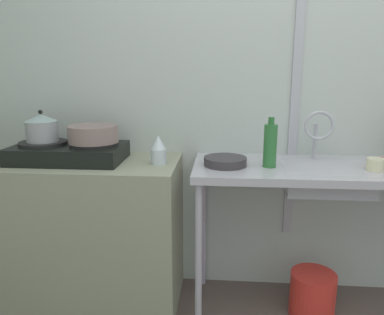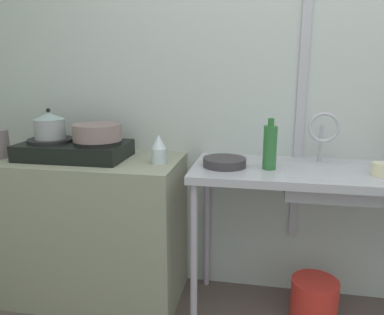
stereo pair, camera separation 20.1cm
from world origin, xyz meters
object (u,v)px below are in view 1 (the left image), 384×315
(stove, at_px, (69,152))
(pot_on_left_burner, at_px, (42,128))
(percolator, at_px, (159,150))
(sink_basin, at_px, (325,178))
(frying_pan, at_px, (225,161))
(cup_by_rack, at_px, (375,164))
(faucet, at_px, (319,128))
(pot_on_right_burner, at_px, (93,134))
(bucket_on_floor, at_px, (312,294))
(bottle_by_sink, at_px, (270,145))

(stove, distance_m, pot_on_left_burner, 0.20)
(percolator, height_order, sink_basin, percolator)
(stove, height_order, frying_pan, stove)
(stove, bearing_deg, sink_basin, -0.76)
(percolator, xyz_separation_m, cup_by_rack, (1.11, -0.04, -0.04))
(stove, xyz_separation_m, frying_pan, (0.86, -0.03, -0.03))
(cup_by_rack, bearing_deg, pot_on_left_burner, 177.72)
(faucet, bearing_deg, frying_pan, -164.59)
(faucet, bearing_deg, pot_on_right_burner, -174.87)
(pot_on_left_burner, bearing_deg, bucket_on_floor, -1.65)
(frying_pan, bearing_deg, sink_basin, 1.19)
(pot_on_left_burner, bearing_deg, frying_pan, -1.68)
(stove, height_order, faucet, faucet)
(bottle_by_sink, bearing_deg, frying_pan, 177.44)
(sink_basin, distance_m, faucet, 0.28)
(frying_pan, bearing_deg, percolator, 179.68)
(cup_by_rack, bearing_deg, bucket_on_floor, 173.87)
(pot_on_right_burner, distance_m, sink_basin, 1.26)
(percolator, bearing_deg, cup_by_rack, -2.20)
(stove, height_order, pot_on_left_burner, pot_on_left_burner)
(stove, relative_size, faucet, 2.13)
(stove, bearing_deg, pot_on_right_burner, -0.00)
(cup_by_rack, bearing_deg, stove, 177.51)
(pot_on_left_burner, distance_m, faucet, 1.51)
(pot_on_right_burner, relative_size, cup_by_rack, 3.13)
(sink_basin, bearing_deg, pot_on_right_burner, 179.15)
(pot_on_left_burner, xyz_separation_m, pot_on_right_burner, (0.29, 0.00, -0.03))
(frying_pan, height_order, bucket_on_floor, frying_pan)
(pot_on_left_burner, height_order, percolator, pot_on_left_burner)
(sink_basin, relative_size, faucet, 1.55)
(pot_on_left_burner, xyz_separation_m, cup_by_rack, (1.75, -0.07, -0.15))
(cup_by_rack, bearing_deg, pot_on_right_burner, 177.27)
(stove, relative_size, pot_on_left_burner, 3.44)
(stove, distance_m, cup_by_rack, 1.61)
(percolator, relative_size, bottle_by_sink, 0.60)
(pot_on_left_burner, xyz_separation_m, frying_pan, (1.00, -0.03, -0.16))
(pot_on_left_burner, relative_size, cup_by_rack, 2.03)
(pot_on_left_burner, height_order, sink_basin, pot_on_left_burner)
(pot_on_left_burner, height_order, faucet, pot_on_left_burner)
(stove, bearing_deg, faucet, 4.59)
(pot_on_right_burner, height_order, bucket_on_floor, pot_on_right_burner)
(pot_on_left_burner, xyz_separation_m, faucet, (1.51, 0.11, 0.00))
(pot_on_left_burner, relative_size, frying_pan, 0.77)
(percolator, bearing_deg, faucet, 9.05)
(pot_on_left_burner, height_order, cup_by_rack, pot_on_left_burner)
(stove, relative_size, pot_on_right_burner, 2.23)
(bottle_by_sink, bearing_deg, stove, 177.92)
(stove, xyz_separation_m, cup_by_rack, (1.61, -0.07, -0.02))
(bucket_on_floor, bearing_deg, stove, 178.18)
(stove, bearing_deg, bucket_on_floor, -1.82)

